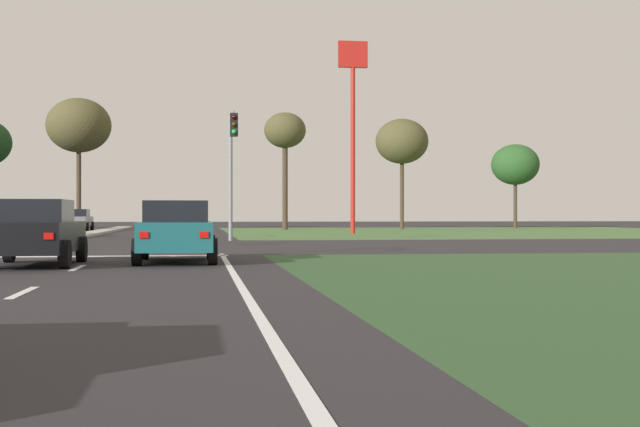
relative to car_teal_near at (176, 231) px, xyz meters
name	(u,v)px	position (x,y,z in m)	size (l,w,h in m)	color
ground_plane	(25,247)	(-5.61, 10.14, -0.78)	(200.00, 200.00, 0.00)	#282628
grass_verge_far_right	(482,231)	(19.89, 34.64, -0.78)	(35.00, 35.00, 0.01)	#476B38
median_island_far	(102,231)	(-5.61, 35.14, -0.71)	(1.20, 36.00, 0.14)	#ADA89E
lane_dash_second	(23,292)	(-2.11, -8.06, -0.78)	(0.14, 2.00, 0.01)	silver
lane_dash_third	(78,268)	(-2.11, -2.06, -0.78)	(0.14, 2.00, 0.01)	silver
edge_line_right	(242,289)	(1.24, -7.86, -0.78)	(0.14, 24.00, 0.01)	silver
stop_bar_near	(114,256)	(-1.81, 3.14, -0.78)	(6.40, 0.50, 0.01)	silver
car_teal_near	(176,231)	(0.00, 0.00, 0.00)	(1.97, 4.38, 1.53)	#19565B
car_blue_second	(28,222)	(-7.94, 22.93, 0.03)	(1.96, 4.54, 1.59)	navy
car_grey_third	(77,220)	(-8.01, 40.70, 0.01)	(2.04, 4.55, 1.54)	slate
car_black_fourth	(35,232)	(-3.23, -0.98, 0.00)	(1.97, 4.31, 1.54)	black
traffic_signal_far_right	(232,154)	(1.99, 15.34, 3.04)	(0.32, 3.97, 5.61)	gray
pedestrian_at_median	(67,216)	(-5.86, 21.68, 0.34)	(0.34, 0.34, 1.63)	#335184
fastfood_pole_sign	(353,94)	(9.88, 29.33, 7.76)	(1.80, 0.40, 11.72)	red
treeline_fourth	(79,126)	(-8.27, 43.77, 7.01)	(4.78, 4.78, 9.86)	#423323
treeline_fifth	(285,132)	(7.17, 43.35, 6.69)	(3.21, 3.21, 9.00)	#423323
treeline_sixth	(402,142)	(16.52, 43.91, 6.13)	(4.18, 4.18, 8.72)	#423323
treeline_seventh	(515,165)	(27.23, 47.39, 4.60)	(4.05, 4.05, 7.12)	#423323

